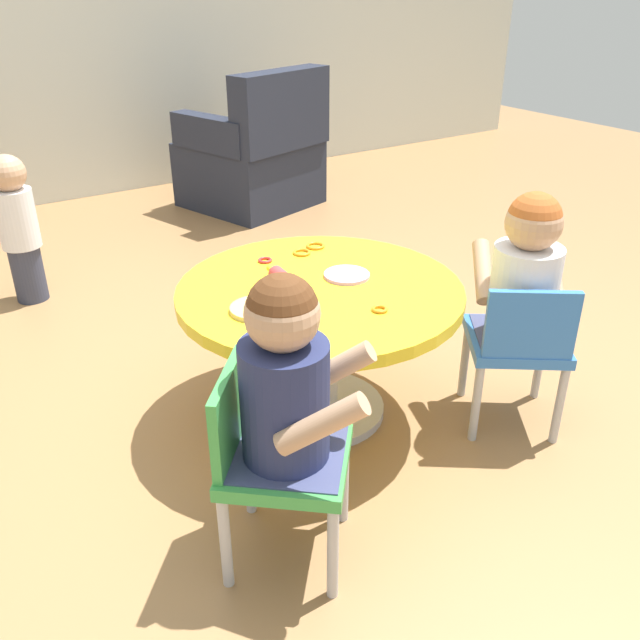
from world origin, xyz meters
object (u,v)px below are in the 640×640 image
object	(u,v)px
seated_child_right	(526,273)
craft_scissors	(298,295)
rolling_pin	(285,280)
seated_child_left	(286,379)
child_chair_left	(272,456)
child_chair_right	(518,344)
toddler_standing	(18,225)
armchair_dark	(255,158)
craft_table	(320,318)

from	to	relation	value
seated_child_right	craft_scissors	xyz separation A→B (m)	(-0.61, 0.35, -0.05)
seated_child_right	craft_scissors	distance (m)	0.70
rolling_pin	craft_scissors	xyz separation A→B (m)	(0.00, -0.07, -0.02)
seated_child_left	rolling_pin	world-z (taller)	seated_child_left
child_chair_left	seated_child_right	distance (m)	0.98
child_chair_left	child_chair_right	xyz separation A→B (m)	(0.93, 0.05, 0.00)
toddler_standing	craft_scissors	size ratio (longest dim) A/B	4.97
armchair_dark	toddler_standing	world-z (taller)	armchair_dark
child_chair_right	armchair_dark	bearing A→B (deg)	80.13
child_chair_left	armchair_dark	bearing A→B (deg)	62.17
craft_scissors	seated_child_right	bearing A→B (deg)	-30.20
rolling_pin	craft_scissors	bearing A→B (deg)	-87.34
child_chair_right	craft_scissors	xyz separation A→B (m)	(-0.58, 0.38, 0.17)
child_chair_left	toddler_standing	distance (m)	1.95
seated_child_left	seated_child_right	distance (m)	0.93
armchair_dark	child_chair_right	bearing A→B (deg)	-99.87
rolling_pin	child_chair_right	bearing A→B (deg)	-37.91
armchair_dark	seated_child_left	bearing A→B (deg)	-117.08
child_chair_left	seated_child_right	bearing A→B (deg)	5.04
seated_child_left	toddler_standing	world-z (taller)	seated_child_left
seated_child_right	rolling_pin	distance (m)	0.74
craft_scissors	craft_table	bearing A→B (deg)	11.18
seated_child_right	rolling_pin	xyz separation A→B (m)	(-0.61, 0.42, -0.03)
armchair_dark	rolling_pin	xyz separation A→B (m)	(-1.03, -2.10, 0.19)
craft_table	craft_scissors	bearing A→B (deg)	-168.82
child_chair_right	armchair_dark	distance (m)	2.59
craft_table	craft_scissors	size ratio (longest dim) A/B	6.71
toddler_standing	craft_scissors	bearing A→B (deg)	-70.94
child_chair_right	rolling_pin	xyz separation A→B (m)	(-0.59, 0.46, 0.19)
seated_child_left	child_chair_right	world-z (taller)	seated_child_left
child_chair_right	seated_child_left	bearing A→B (deg)	-175.04
toddler_standing	rolling_pin	xyz separation A→B (m)	(0.52, -1.44, 0.14)
child_chair_right	seated_child_right	xyz separation A→B (m)	(0.02, 0.03, 0.23)
craft_table	child_chair_left	size ratio (longest dim) A/B	1.69
craft_scissors	child_chair_right	bearing A→B (deg)	-33.46
seated_child_left	rolling_pin	distance (m)	0.62
seated_child_right	toddler_standing	bearing A→B (deg)	121.21
seated_child_left	toddler_standing	xyz separation A→B (m)	(-0.20, 1.97, -0.17)
seated_child_left	seated_child_right	world-z (taller)	same
craft_table	child_chair_right	world-z (taller)	child_chair_right
armchair_dark	rolling_pin	size ratio (longest dim) A/B	3.85
craft_table	toddler_standing	xyz separation A→B (m)	(-0.61, 1.49, -0.01)
armchair_dark	craft_scissors	xyz separation A→B (m)	(-1.03, -2.17, 0.17)
craft_table	craft_scissors	distance (m)	0.15
seated_child_right	armchair_dark	xyz separation A→B (m)	(0.42, 2.52, -0.22)
seated_child_left	toddler_standing	distance (m)	1.99
armchair_dark	toddler_standing	size ratio (longest dim) A/B	1.32
seated_child_right	craft_scissors	size ratio (longest dim) A/B	3.77
craft_table	child_chair_left	xyz separation A→B (m)	(-0.44, -0.46, -0.06)
seated_child_left	seated_child_right	size ratio (longest dim) A/B	1.00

